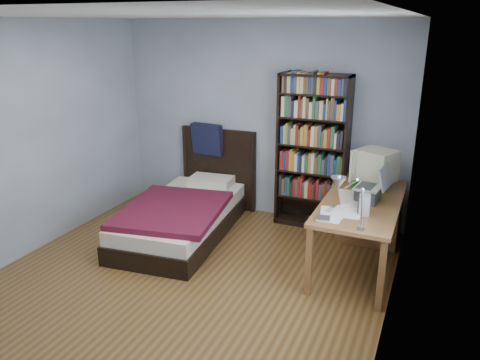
{
  "coord_description": "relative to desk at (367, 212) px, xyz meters",
  "views": [
    {
      "loc": [
        2.13,
        -3.45,
        2.43
      ],
      "look_at": [
        0.33,
        0.69,
        0.92
      ],
      "focal_mm": 35.0,
      "sensor_mm": 36.0,
      "label": 1
    }
  ],
  "objects": [
    {
      "name": "external_drive",
      "position": [
        -0.24,
        -1.13,
        0.32
      ],
      "size": [
        0.14,
        0.14,
        0.02
      ],
      "primitive_type": "cube",
      "rotation": [
        0.0,
        0.0,
        0.19
      ],
      "color": "#99999C",
      "rests_on": "desk"
    },
    {
      "name": "soda_can",
      "position": [
        -0.12,
        -0.27,
        0.38
      ],
      "size": [
        0.07,
        0.07,
        0.13
      ],
      "primitive_type": "cylinder",
      "color": "#073507",
      "rests_on": "desk"
    },
    {
      "name": "mouse",
      "position": [
        -0.05,
        -0.14,
        0.33
      ],
      "size": [
        0.07,
        0.12,
        0.04
      ],
      "primitive_type": "ellipsoid",
      "color": "silver",
      "rests_on": "desk"
    },
    {
      "name": "room",
      "position": [
        -1.48,
        -1.59,
        0.83
      ],
      "size": [
        4.2,
        4.24,
        2.5
      ],
      "color": "#543618",
      "rests_on": "ground"
    },
    {
      "name": "crt_monitor",
      "position": [
        0.04,
        -0.02,
        0.55
      ],
      "size": [
        0.5,
        0.46,
        0.43
      ],
      "color": "beige",
      "rests_on": "desk"
    },
    {
      "name": "desk",
      "position": [
        0.0,
        0.0,
        0.0
      ],
      "size": [
        0.75,
        1.67,
        0.73
      ],
      "color": "brown",
      "rests_on": "floor"
    },
    {
      "name": "phone_grey",
      "position": [
        -0.24,
        -0.92,
        0.32
      ],
      "size": [
        0.08,
        0.1,
        0.02
      ],
      "primitive_type": "cube",
      "rotation": [
        0.0,
        0.0,
        -0.37
      ],
      "color": "#99999C",
      "rests_on": "desk"
    },
    {
      "name": "keyboard",
      "position": [
        -0.14,
        -0.51,
        0.33
      ],
      "size": [
        0.29,
        0.48,
        0.04
      ],
      "primitive_type": "cube",
      "rotation": [
        0.0,
        0.07,
        0.27
      ],
      "color": "beige",
      "rests_on": "desk"
    },
    {
      "name": "bookshelf",
      "position": [
        -0.75,
        0.35,
        0.53
      ],
      "size": [
        0.85,
        0.3,
        1.89
      ],
      "color": "black",
      "rests_on": "floor"
    },
    {
      "name": "bed",
      "position": [
        -2.09,
        -0.46,
        -0.16
      ],
      "size": [
        1.3,
        2.15,
        1.16
      ],
      "color": "black",
      "rests_on": "floor"
    },
    {
      "name": "speaker",
      "position": [
        0.07,
        -0.85,
        0.41
      ],
      "size": [
        0.11,
        0.11,
        0.2
      ],
      "primitive_type": "cube",
      "rotation": [
        0.0,
        0.0,
        0.17
      ],
      "color": "#99999C",
      "rests_on": "desk"
    },
    {
      "name": "phone_silver",
      "position": [
        -0.23,
        -0.8,
        0.32
      ],
      "size": [
        0.06,
        0.1,
        0.02
      ],
      "primitive_type": "cube",
      "rotation": [
        0.0,
        0.0,
        0.15
      ],
      "color": "silver",
      "rests_on": "desk"
    },
    {
      "name": "desk_lamp",
      "position": [
        -0.0,
        -1.59,
        0.8
      ],
      "size": [
        0.23,
        0.51,
        0.61
      ],
      "color": "#99999E",
      "rests_on": "desk"
    },
    {
      "name": "laptop",
      "position": [
        0.07,
        -0.49,
        0.42
      ],
      "size": [
        0.35,
        0.34,
        0.39
      ],
      "color": "#2D2D30",
      "rests_on": "desk"
    }
  ]
}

